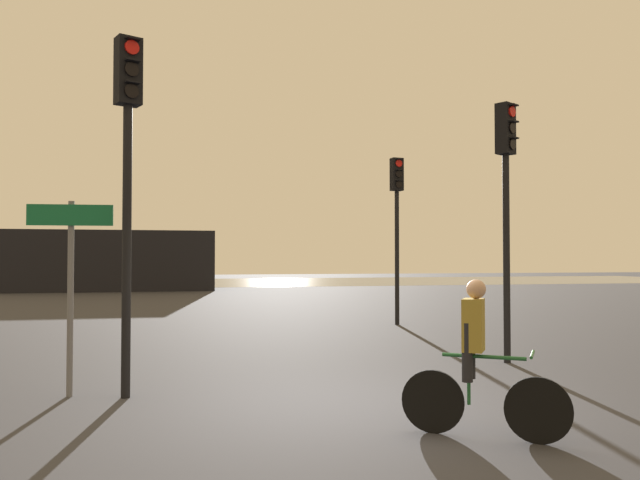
{
  "coord_description": "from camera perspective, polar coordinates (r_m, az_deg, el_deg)",
  "views": [
    {
      "loc": [
        -2.19,
        -7.36,
        1.85
      ],
      "look_at": [
        0.5,
        5.0,
        2.2
      ],
      "focal_mm": 35.0,
      "sensor_mm": 36.0,
      "label": 1
    }
  ],
  "objects": [
    {
      "name": "traffic_light_near_right",
      "position": [
        11.53,
        16.65,
        5.06
      ],
      "size": [
        0.4,
        0.42,
        4.57
      ],
      "rotation": [
        0.0,
        0.0,
        3.69
      ],
      "color": "black",
      "rests_on": "ground"
    },
    {
      "name": "direction_sign_post",
      "position": [
        8.94,
        -21.86,
        -2.45
      ],
      "size": [
        1.1,
        0.15,
        2.6
      ],
      "rotation": [
        0.0,
        0.0,
        3.07
      ],
      "color": "slate",
      "rests_on": "ground"
    },
    {
      "name": "distant_building",
      "position": [
        36.81,
        -18.76,
        -1.81
      ],
      "size": [
        11.56,
        4.0,
        3.31
      ],
      "primitive_type": "cube",
      "color": "black",
      "rests_on": "ground"
    },
    {
      "name": "ground_plane",
      "position": [
        7.9,
        4.31,
        -15.12
      ],
      "size": [
        120.0,
        120.0,
        0.0
      ],
      "primitive_type": "plane",
      "color": "#333338"
    },
    {
      "name": "cyclist",
      "position": [
        6.71,
        14.17,
        -10.36
      ],
      "size": [
        1.44,
        0.98,
        1.62
      ],
      "rotation": [
        0.0,
        0.0,
        -2.16
      ],
      "color": "black",
      "rests_on": "ground"
    },
    {
      "name": "traffic_light_far_right",
      "position": [
        17.3,
        7.05,
        2.83
      ],
      "size": [
        0.35,
        0.37,
        4.58
      ],
      "rotation": [
        0.0,
        0.0,
        3.27
      ],
      "color": "black",
      "rests_on": "ground"
    },
    {
      "name": "water_strip",
      "position": [
        46.66,
        -9.58,
        -3.84
      ],
      "size": [
        80.0,
        16.0,
        0.01
      ],
      "primitive_type": "cube",
      "color": "slate",
      "rests_on": "ground"
    },
    {
      "name": "traffic_light_near_left",
      "position": [
        8.75,
        -17.17,
        8.04
      ],
      "size": [
        0.39,
        0.41,
        4.78
      ],
      "rotation": [
        0.0,
        0.0,
        3.57
      ],
      "color": "black",
      "rests_on": "ground"
    }
  ]
}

